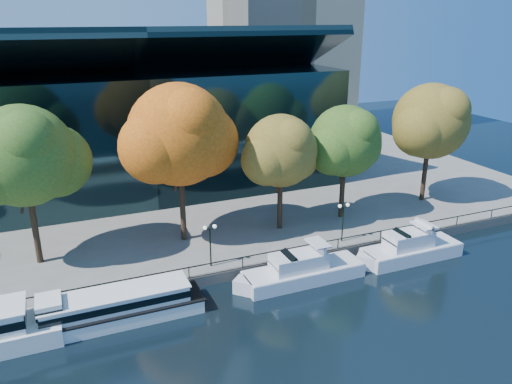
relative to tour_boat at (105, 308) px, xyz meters
name	(u,v)px	position (x,y,z in m)	size (l,w,h in m)	color
ground	(257,294)	(12.37, -0.64, -1.27)	(160.00, 160.00, 0.00)	black
promenade	(162,172)	(12.37, 35.74, -0.77)	(90.00, 67.08, 1.00)	slate
railing	(243,257)	(12.37, 2.61, 0.67)	(88.20, 0.08, 0.99)	black
convention_building	(136,127)	(8.37, 31.15, 7.24)	(50.00, 24.57, 21.43)	black
tour_boat	(105,308)	(0.00, 0.00, 0.00)	(15.71, 3.50, 2.98)	white
cruiser_near	(299,270)	(16.68, -0.14, -0.17)	(12.22, 3.15, 3.54)	silver
cruiser_far	(408,248)	(28.40, -0.41, -0.09)	(11.31, 3.13, 3.69)	silver
tree_1	(26,158)	(-4.37, 10.66, 9.69)	(11.02, 9.03, 14.56)	black
tree_2	(181,137)	(9.23, 10.36, 10.37)	(12.25, 10.05, 15.75)	black
tree_3	(282,152)	(19.36, 9.23, 8.09)	(9.32, 7.64, 12.25)	black
tree_4	(347,143)	(27.16, 9.49, 8.29)	(9.70, 7.95, 12.61)	black
tree_5	(432,123)	(39.34, 10.32, 9.32)	(11.10, 9.10, 14.22)	black
lamp_1	(210,236)	(9.77, 3.86, 2.71)	(1.26, 0.36, 4.03)	black
lamp_2	(343,214)	(23.59, 3.86, 2.71)	(1.26, 0.36, 4.03)	black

